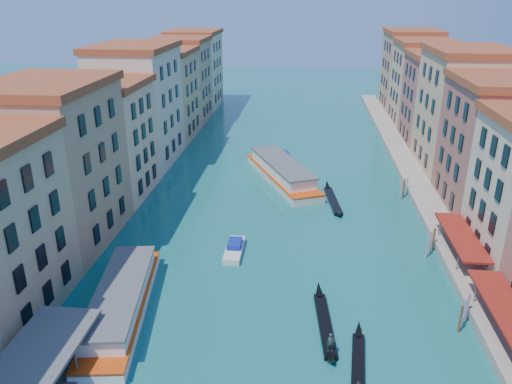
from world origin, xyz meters
TOP-DOWN VIEW (x-y plane):
  - left_bank_palazzos at (-26.00, 64.68)m, footprint 12.80×128.40m
  - right_bank_palazzos at (30.00, 65.00)m, footprint 12.80×128.40m
  - quay at (22.00, 65.00)m, footprint 4.00×140.00m
  - mooring_poles_right at (19.10, 28.80)m, footprint 1.44×54.24m
  - vaporetto_near at (-13.42, 24.87)m, footprint 7.24×20.33m
  - vaporetto_far at (0.27, 63.29)m, footprint 13.78×22.57m
  - gondola_fore at (6.23, 24.58)m, footprint 2.04×12.51m
  - gondola_right at (8.78, 18.73)m, footprint 1.97×11.34m
  - gondola_far at (8.26, 55.02)m, footprint 2.57×13.01m
  - motorboat_mid at (-4.20, 38.05)m, footprint 1.98×6.24m
  - motorboat_far at (0.09, 73.18)m, footprint 4.61×8.36m

SIDE VIEW (x-z plane):
  - gondola_far at x=8.26m, z-range -0.54..1.30m
  - gondola_fore at x=6.23m, z-range -0.83..1.67m
  - gondola_right at x=8.78m, z-range -0.70..1.56m
  - quay at x=22.00m, z-range 0.00..1.00m
  - motorboat_mid at x=-4.20m, z-range -0.14..1.15m
  - motorboat_far at x=0.09m, z-range -0.18..1.47m
  - mooring_poles_right at x=19.10m, z-range -0.30..2.90m
  - vaporetto_near at x=-13.42m, z-range -0.15..2.81m
  - vaporetto_far at x=0.27m, z-range -0.17..3.17m
  - left_bank_palazzos at x=-26.00m, z-range -0.79..20.21m
  - right_bank_palazzos at x=30.00m, z-range -0.75..20.25m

